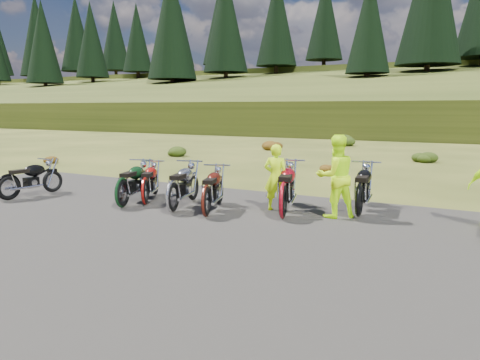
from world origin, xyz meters
The scene contains 34 objects.
ground centered at (0.00, 0.00, 0.00)m, with size 300.00×300.00×0.00m, color #343E14.
gravel_pad centered at (0.00, -2.00, 0.00)m, with size 20.00×12.00×0.04m, color black.
hill_slope centered at (0.00, 50.00, 0.00)m, with size 300.00×46.00×3.00m, color #303B13, non-canonical shape.
hill_plateau centered at (0.00, 110.00, 0.00)m, with size 300.00×90.00×9.17m, color #303B13.
conifer_5 centered at (-105.00, 78.00, 18.16)m, with size 6.16×6.16×16.00m.
conifer_8 centered at (-87.00, 65.00, 18.57)m, with size 7.92×7.92×20.00m.
conifer_9 centered at (-81.00, 71.00, 19.26)m, with size 7.48×7.48×19.00m.
conifer_10 centered at (-75.00, 77.00, 19.16)m, with size 7.04×7.04×18.00m.
conifer_11 centered at (-69.00, 52.00, 14.47)m, with size 6.60×6.60×17.00m.
conifer_12 centered at (-63.00, 58.00, 15.17)m, with size 6.16×6.16×16.00m.
conifer_13 centered at (-57.00, 64.00, 15.86)m, with size 5.72×5.72×15.00m.
conifer_14 centered at (-51.00, 70.00, 16.55)m, with size 5.28×5.28×14.00m.
conifer_15 centered at (-45.00, 76.00, 20.16)m, with size 7.92×7.92×20.00m.
conifer_16 centered at (-39.00, 51.00, 15.28)m, with size 7.48×7.48×19.00m.
conifer_17 centered at (-33.00, 57.00, 15.97)m, with size 7.04×7.04×18.00m.
conifer_18 centered at (-27.00, 63.00, 16.66)m, with size 6.60×6.60×17.00m.
conifer_19 centered at (-21.00, 69.00, 17.36)m, with size 6.16×6.16×16.00m.
conifer_20 centered at (-15.00, 75.00, 17.65)m, with size 5.72×5.72×15.00m.
conifer_21 centered at (-9.00, 50.00, 12.56)m, with size 5.28×5.28×14.00m.
shrub_0 centered at (-12.00, 6.00, 0.23)m, with size 0.77×0.77×0.45m, color #6D310D.
shrub_1 centered at (-9.10, 11.30, 0.31)m, with size 1.03×1.03×0.61m, color #20350D.
shrub_2 centered at (-6.20, 16.60, 0.38)m, with size 1.30×1.30×0.77m, color #6D310D.
shrub_3 centered at (-3.30, 21.90, 0.46)m, with size 1.56×1.56×0.92m, color #20350D.
shrub_4 centered at (-0.40, 9.20, 0.23)m, with size 0.77×0.77×0.45m, color #6D310D.
shrub_5 centered at (2.50, 14.50, 0.31)m, with size 1.03×1.03×0.61m, color #20350D.
motorcycle_0 centered at (-5.91, -0.45, 0.00)m, with size 1.99×0.66×1.04m, color black, non-canonical shape.
motorcycle_1 centered at (-2.34, 0.85, 0.00)m, with size 1.97×0.66×1.03m, color maroon, non-canonical shape.
motorcycle_2 centered at (-2.61, 0.32, 0.00)m, with size 2.10×0.70×1.10m, color black, non-canonical shape.
motorcycle_3 centered at (-1.17, 0.45, 0.00)m, with size 2.17×0.72×1.13m, color #9A999E, non-canonical shape.
motorcycle_4 centered at (-0.25, 0.47, 0.00)m, with size 2.07×0.69×1.08m, color #47130B, non-canonical shape.
motorcycle_5 centered at (2.77, 2.13, 0.00)m, with size 2.22×0.74×1.16m, color black, non-canonical shape.
motorcycle_6 centered at (1.33, 1.15, 0.00)m, with size 2.32×0.77×1.22m, color maroon, non-canonical shape.
person_middle centered at (0.83, 1.85, 0.80)m, with size 0.58×0.38×1.60m, color #CAFF0D.
person_right_a centered at (2.29, 1.85, 0.93)m, with size 0.90×0.70×1.86m, color #CAFF0D.
Camera 1 is at (5.39, -8.21, 2.47)m, focal length 35.00 mm.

